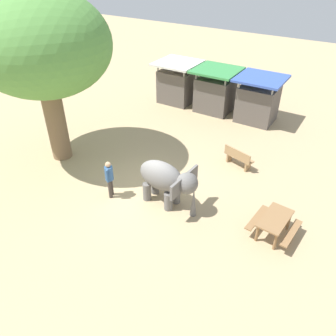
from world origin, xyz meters
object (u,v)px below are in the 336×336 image
(picnic_table_near, at_px, (274,222))
(market_stall_blue, at_px, (258,102))
(market_stall_green, at_px, (215,92))
(elephant, at_px, (167,180))
(person_handler, at_px, (109,177))
(shade_tree_main, at_px, (40,45))
(wooden_bench, at_px, (238,157))
(market_stall_white, at_px, (177,84))

(picnic_table_near, relative_size, market_stall_blue, 0.65)
(market_stall_green, bearing_deg, elephant, -75.95)
(elephant, distance_m, person_handler, 2.28)
(elephant, distance_m, market_stall_blue, 8.90)
(shade_tree_main, bearing_deg, picnic_table_near, 1.16)
(wooden_bench, bearing_deg, picnic_table_near, -35.01)
(person_handler, distance_m, market_stall_white, 10.08)
(elephant, xyz_separation_m, person_handler, (-2.13, -0.82, -0.18))
(market_stall_white, bearing_deg, person_handler, -74.46)
(elephant, relative_size, market_stall_green, 1.01)
(elephant, distance_m, wooden_bench, 4.19)
(shade_tree_main, height_order, wooden_bench, shade_tree_main)
(wooden_bench, distance_m, market_stall_blue, 5.12)
(market_stall_blue, bearing_deg, elephant, -92.40)
(person_handler, relative_size, wooden_bench, 1.11)
(shade_tree_main, bearing_deg, wooden_bench, 26.03)
(market_stall_green, bearing_deg, market_stall_white, 180.00)
(shade_tree_main, bearing_deg, person_handler, -15.74)
(shade_tree_main, bearing_deg, elephant, -2.79)
(picnic_table_near, distance_m, market_stall_white, 12.21)
(elephant, relative_size, person_handler, 1.57)
(elephant, relative_size, market_stall_blue, 1.01)
(market_stall_green, bearing_deg, picnic_table_near, -53.34)
(wooden_bench, bearing_deg, shade_tree_main, -137.23)
(wooden_bench, xyz_separation_m, market_stall_blue, (-0.96, 4.98, 0.67))
(picnic_table_near, xyz_separation_m, market_stall_white, (-8.85, 8.40, 0.55))
(wooden_bench, bearing_deg, elephant, -92.06)
(person_handler, height_order, shade_tree_main, shade_tree_main)
(person_handler, bearing_deg, picnic_table_near, -11.96)
(picnic_table_near, xyz_separation_m, market_stall_blue, (-3.65, 8.40, 0.55))
(wooden_bench, relative_size, market_stall_white, 0.58)
(wooden_bench, relative_size, picnic_table_near, 0.89)
(market_stall_blue, bearing_deg, shade_tree_main, -126.86)
(market_stall_green, height_order, market_stall_blue, same)
(person_handler, xyz_separation_m, market_stall_white, (-2.70, 9.71, 0.19))
(wooden_bench, distance_m, market_stall_white, 7.95)
(picnic_table_near, bearing_deg, market_stall_white, -128.33)
(shade_tree_main, relative_size, wooden_bench, 5.00)
(market_stall_blue, bearing_deg, market_stall_white, 180.00)
(market_stall_white, bearing_deg, elephant, -61.52)
(picnic_table_near, bearing_deg, shade_tree_main, -83.67)
(elephant, distance_m, shade_tree_main, 7.28)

